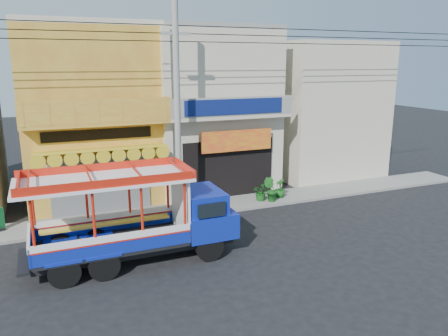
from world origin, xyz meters
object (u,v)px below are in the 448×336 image
object	(u,v)px
songthaew_truck	(148,216)
potted_plant_b	(271,190)
potted_plant_a	(260,191)
potted_plant_c	(280,188)
utility_pole	(181,100)

from	to	relation	value
songthaew_truck	potted_plant_b	bearing A→B (deg)	29.07
potted_plant_a	potted_plant_c	bearing A→B (deg)	-59.97
potted_plant_a	potted_plant_b	distance (m)	0.51
songthaew_truck	potted_plant_c	bearing A→B (deg)	28.86
songthaew_truck	potted_plant_c	world-z (taller)	songthaew_truck
utility_pole	songthaew_truck	world-z (taller)	utility_pole
potted_plant_c	potted_plant_b	bearing A→B (deg)	-54.81
songthaew_truck	potted_plant_b	size ratio (longest dim) A/B	6.14
utility_pole	potted_plant_a	bearing A→B (deg)	7.20
songthaew_truck	potted_plant_c	size ratio (longest dim) A/B	7.54
utility_pole	potted_plant_c	world-z (taller)	utility_pole
potted_plant_a	potted_plant_b	bearing A→B (deg)	-101.44
utility_pole	potted_plant_b	size ratio (longest dim) A/B	24.89
potted_plant_b	potted_plant_c	bearing A→B (deg)	-117.18
songthaew_truck	potted_plant_b	distance (m)	7.65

